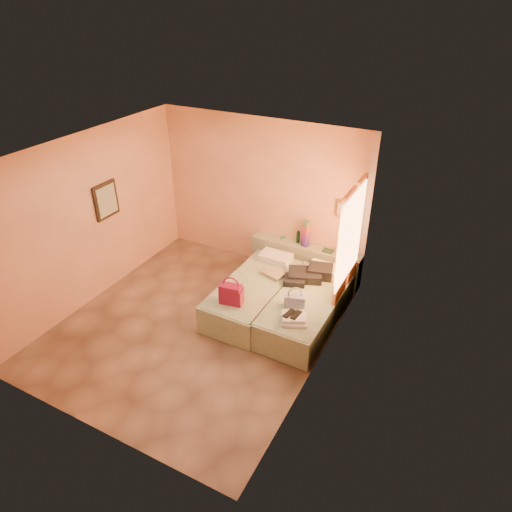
{
  "coord_description": "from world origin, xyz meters",
  "views": [
    {
      "loc": [
        3.47,
        -4.65,
        4.66
      ],
      "look_at": [
        0.61,
        0.85,
        0.99
      ],
      "focal_mm": 32.0,
      "sensor_mm": 36.0,
      "label": 1
    }
  ],
  "objects_px": {
    "headboard_ledge": "(305,261)",
    "flower_vase": "(351,250)",
    "towel_stack": "(294,319)",
    "magenta_handbag": "(231,294)",
    "blue_handbag": "(295,301)",
    "bed_right": "(305,310)",
    "green_book": "(328,251)",
    "water_bottle": "(298,237)",
    "bed_left": "(254,295)"
  },
  "relations": [
    {
      "from": "bed_right",
      "to": "green_book",
      "type": "xyz_separation_m",
      "value": [
        -0.11,
        1.25,
        0.41
      ]
    },
    {
      "from": "flower_vase",
      "to": "blue_handbag",
      "type": "distance_m",
      "value": 1.63
    },
    {
      "from": "flower_vase",
      "to": "towel_stack",
      "type": "bearing_deg",
      "value": -96.63
    },
    {
      "from": "flower_vase",
      "to": "towel_stack",
      "type": "distance_m",
      "value": 1.94
    },
    {
      "from": "bed_left",
      "to": "green_book",
      "type": "height_order",
      "value": "green_book"
    },
    {
      "from": "headboard_ledge",
      "to": "bed_left",
      "type": "bearing_deg",
      "value": -106.29
    },
    {
      "from": "green_book",
      "to": "water_bottle",
      "type": "bearing_deg",
      "value": 176.55
    },
    {
      "from": "flower_vase",
      "to": "magenta_handbag",
      "type": "bearing_deg",
      "value": -123.33
    },
    {
      "from": "headboard_ledge",
      "to": "water_bottle",
      "type": "height_order",
      "value": "water_bottle"
    },
    {
      "from": "green_book",
      "to": "flower_vase",
      "type": "bearing_deg",
      "value": 3.73
    },
    {
      "from": "water_bottle",
      "to": "green_book",
      "type": "height_order",
      "value": "water_bottle"
    },
    {
      "from": "headboard_ledge",
      "to": "bed_right",
      "type": "relative_size",
      "value": 1.02
    },
    {
      "from": "headboard_ledge",
      "to": "bed_right",
      "type": "bearing_deg",
      "value": -67.42
    },
    {
      "from": "water_bottle",
      "to": "blue_handbag",
      "type": "xyz_separation_m",
      "value": [
        0.64,
        -1.62,
        -0.16
      ]
    },
    {
      "from": "green_book",
      "to": "blue_handbag",
      "type": "distance_m",
      "value": 1.57
    },
    {
      "from": "headboard_ledge",
      "to": "flower_vase",
      "type": "relative_size",
      "value": 8.31
    },
    {
      "from": "flower_vase",
      "to": "magenta_handbag",
      "type": "distance_m",
      "value": 2.3
    },
    {
      "from": "bed_left",
      "to": "magenta_handbag",
      "type": "xyz_separation_m",
      "value": [
        -0.06,
        -0.64,
        0.41
      ]
    },
    {
      "from": "magenta_handbag",
      "to": "green_book",
      "type": "bearing_deg",
      "value": 55.9
    },
    {
      "from": "magenta_handbag",
      "to": "towel_stack",
      "type": "bearing_deg",
      "value": -9.69
    },
    {
      "from": "bed_left",
      "to": "towel_stack",
      "type": "xyz_separation_m",
      "value": [
        0.98,
        -0.63,
        0.3
      ]
    },
    {
      "from": "towel_stack",
      "to": "flower_vase",
      "type": "bearing_deg",
      "value": 83.37
    },
    {
      "from": "flower_vase",
      "to": "water_bottle",
      "type": "bearing_deg",
      "value": 177.34
    },
    {
      "from": "bed_right",
      "to": "magenta_handbag",
      "type": "height_order",
      "value": "magenta_handbag"
    },
    {
      "from": "headboard_ledge",
      "to": "water_bottle",
      "type": "relative_size",
      "value": 9.07
    },
    {
      "from": "headboard_ledge",
      "to": "bed_right",
      "type": "xyz_separation_m",
      "value": [
        0.52,
        -1.26,
        -0.08
      ]
    },
    {
      "from": "bed_right",
      "to": "flower_vase",
      "type": "bearing_deg",
      "value": 77.32
    },
    {
      "from": "blue_handbag",
      "to": "towel_stack",
      "type": "xyz_separation_m",
      "value": [
        0.14,
        -0.34,
        -0.05
      ]
    },
    {
      "from": "water_bottle",
      "to": "flower_vase",
      "type": "height_order",
      "value": "flower_vase"
    },
    {
      "from": "bed_right",
      "to": "flower_vase",
      "type": "xyz_separation_m",
      "value": [
        0.3,
        1.26,
        0.52
      ]
    },
    {
      "from": "headboard_ledge",
      "to": "green_book",
      "type": "bearing_deg",
      "value": -1.83
    },
    {
      "from": "headboard_ledge",
      "to": "blue_handbag",
      "type": "xyz_separation_m",
      "value": [
        0.46,
        -1.58,
        0.27
      ]
    },
    {
      "from": "headboard_ledge",
      "to": "blue_handbag",
      "type": "bearing_deg",
      "value": -73.68
    },
    {
      "from": "green_book",
      "to": "magenta_handbag",
      "type": "distance_m",
      "value": 2.09
    },
    {
      "from": "blue_handbag",
      "to": "flower_vase",
      "type": "bearing_deg",
      "value": 59.23
    },
    {
      "from": "water_bottle",
      "to": "magenta_handbag",
      "type": "bearing_deg",
      "value": -97.44
    },
    {
      "from": "bed_right",
      "to": "flower_vase",
      "type": "height_order",
      "value": "flower_vase"
    },
    {
      "from": "green_book",
      "to": "bed_left",
      "type": "bearing_deg",
      "value": -119.87
    },
    {
      "from": "green_book",
      "to": "flower_vase",
      "type": "distance_m",
      "value": 0.42
    },
    {
      "from": "headboard_ledge",
      "to": "flower_vase",
      "type": "bearing_deg",
      "value": -0.13
    },
    {
      "from": "headboard_ledge",
      "to": "magenta_handbag",
      "type": "relative_size",
      "value": 5.89
    },
    {
      "from": "towel_stack",
      "to": "blue_handbag",
      "type": "bearing_deg",
      "value": 112.97
    },
    {
      "from": "bed_right",
      "to": "flower_vase",
      "type": "relative_size",
      "value": 8.11
    },
    {
      "from": "green_book",
      "to": "towel_stack",
      "type": "xyz_separation_m",
      "value": [
        0.19,
        -1.9,
        -0.11
      ]
    },
    {
      "from": "green_book",
      "to": "blue_handbag",
      "type": "xyz_separation_m",
      "value": [
        0.04,
        -1.56,
        -0.07
      ]
    },
    {
      "from": "bed_right",
      "to": "towel_stack",
      "type": "bearing_deg",
      "value": -82.28
    },
    {
      "from": "blue_handbag",
      "to": "towel_stack",
      "type": "height_order",
      "value": "blue_handbag"
    },
    {
      "from": "bed_left",
      "to": "water_bottle",
      "type": "relative_size",
      "value": 8.85
    },
    {
      "from": "towel_stack",
      "to": "magenta_handbag",
      "type": "bearing_deg",
      "value": -179.69
    },
    {
      "from": "bed_right",
      "to": "bed_left",
      "type": "bearing_deg",
      "value": -177.93
    }
  ]
}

